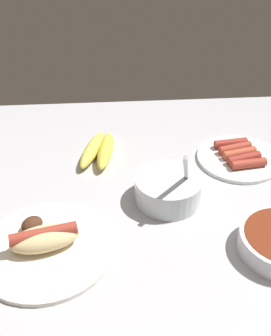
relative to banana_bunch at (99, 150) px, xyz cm
name	(u,v)px	position (x,y,z in cm)	size (l,w,h in cm)	color
ground_plane	(123,196)	(5.25, -14.71, -3.24)	(120.00, 90.00, 3.00)	#B2B2B7
banana_bunch	(99,150)	(0.00, 0.00, 0.00)	(10.51, 17.70, 3.56)	gold
plate_hotdog_assembled	(45,244)	(-10.34, -31.85, -0.10)	(25.94, 25.94, 5.61)	white
bowl_coleslaw	(168,188)	(15.00, -18.70, 1.50)	(14.53, 14.53, 15.61)	silver
plate_sausages	(239,157)	(34.93, -4.53, -0.73)	(20.79, 20.79, 3.19)	white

